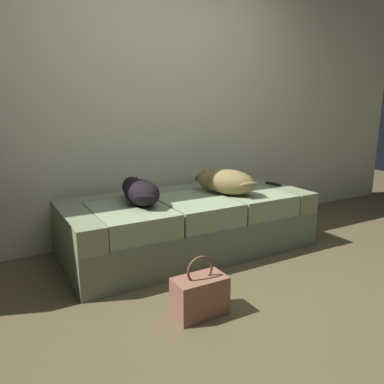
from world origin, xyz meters
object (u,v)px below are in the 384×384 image
(couch, at_px, (189,224))
(dog_tan, at_px, (225,181))
(dog_dark, at_px, (140,191))
(tv_remote, at_px, (273,184))
(handbag, at_px, (200,295))

(couch, xyz_separation_m, dog_tan, (0.32, -0.06, 0.35))
(dog_dark, height_order, dog_tan, dog_tan)
(dog_tan, xyz_separation_m, tv_remote, (0.60, 0.06, -0.10))
(couch, relative_size, handbag, 5.50)
(couch, distance_m, tv_remote, 0.96)
(dog_dark, bearing_deg, couch, 0.81)
(dog_dark, xyz_separation_m, tv_remote, (1.37, 0.01, -0.09))
(dog_dark, bearing_deg, tv_remote, 0.35)
(dog_tan, xyz_separation_m, handbag, (-0.77, -0.87, -0.46))
(dog_dark, height_order, handbag, dog_dark)
(dog_tan, distance_m, tv_remote, 0.61)
(dog_dark, height_order, tv_remote, dog_dark)
(couch, xyz_separation_m, handbag, (-0.44, -0.93, -0.11))
(dog_tan, distance_m, handbag, 1.25)
(dog_tan, bearing_deg, dog_dark, 175.92)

